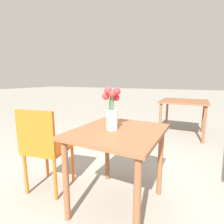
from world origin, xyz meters
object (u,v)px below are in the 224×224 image
cafe_chair (44,145)px  flower_vase (112,110)px  table_front (118,143)px  table_back (184,105)px

cafe_chair → flower_vase: bearing=9.5°
table_front → table_back: (0.38, 2.52, 0.02)m
flower_vase → cafe_chair: bearing=-170.5°
table_back → flower_vase: bearing=-99.8°
flower_vase → cafe_chair: 0.81m
flower_vase → table_back: (0.44, 2.54, -0.27)m
table_front → flower_vase: 0.29m
table_front → flower_vase: flower_vase is taller
table_front → table_back: 2.55m
cafe_chair → table_back: size_ratio=0.97×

